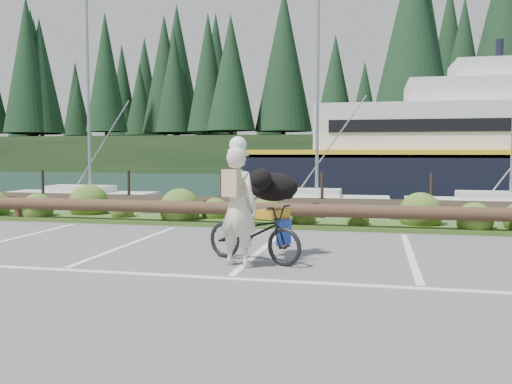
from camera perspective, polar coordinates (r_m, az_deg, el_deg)
ground at (r=8.07m, az=-2.14°, el=-8.47°), size 72.00×72.00×0.00m
harbor_backdrop at (r=86.11m, az=11.42°, el=3.01°), size 170.00×160.00×30.00m
vegetation_strip at (r=13.18m, az=3.69°, el=-3.27°), size 34.00×1.60×0.10m
log_rail at (r=12.50m, az=3.20°, el=-3.92°), size 32.00×0.30×0.60m
bicycle at (r=8.76m, az=-0.24°, el=-4.32°), size 1.89×1.26×0.94m
cyclist at (r=8.36m, az=-1.89°, el=-1.56°), size 0.80×0.67×1.86m
dog at (r=9.15m, az=1.84°, el=0.54°), size 0.70×0.94×0.49m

